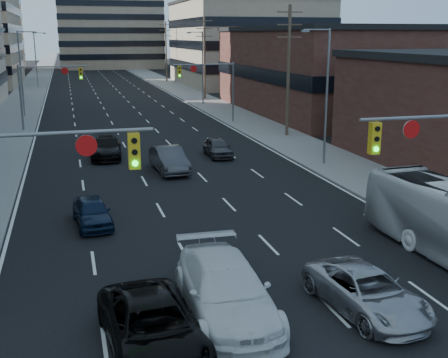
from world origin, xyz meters
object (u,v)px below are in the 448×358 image
white_van (226,290)px  silver_suv (367,291)px  black_pickup (153,327)px  sedan_blue (92,212)px

white_van → silver_suv: (4.41, -0.88, -0.22)m
black_pickup → white_van: bearing=26.0°
sedan_blue → silver_suv: bearing=-58.7°
white_van → sedan_blue: (-3.60, 9.99, -0.24)m
black_pickup → white_van: (2.51, 1.44, 0.15)m
black_pickup → sedan_blue: bearing=91.6°
black_pickup → silver_suv: 6.94m
white_van → sedan_blue: size_ratio=1.61×
black_pickup → sedan_blue: 11.48m
black_pickup → silver_suv: black_pickup is taller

